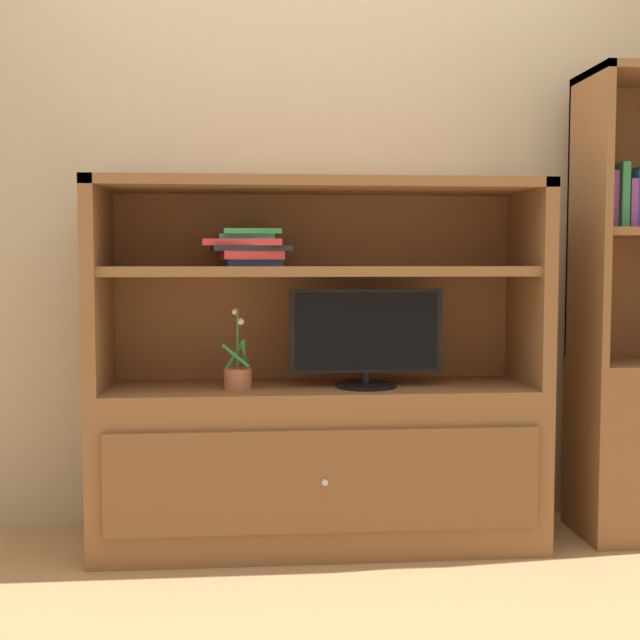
{
  "coord_description": "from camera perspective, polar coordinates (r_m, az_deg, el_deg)",
  "views": [
    {
      "loc": [
        -0.26,
        -2.72,
        1.07
      ],
      "look_at": [
        0.0,
        0.35,
        0.85
      ],
      "focal_mm": 47.51,
      "sensor_mm": 36.0,
      "label": 1
    }
  ],
  "objects": [
    {
      "name": "tv_monitor",
      "position": [
        3.12,
        3.13,
        -1.19
      ],
      "size": [
        0.56,
        0.23,
        0.36
      ],
      "color": "black",
      "rests_on": "media_console"
    },
    {
      "name": "media_console",
      "position": [
        3.2,
        -0.08,
        -7.12
      ],
      "size": [
        1.66,
        0.49,
        1.36
      ],
      "color": "brown",
      "rests_on": "ground_plane"
    },
    {
      "name": "potted_plant",
      "position": [
        3.09,
        -5.56,
        -3.76
      ],
      "size": [
        0.11,
        0.11,
        0.3
      ],
      "color": "#B26642",
      "rests_on": "media_console"
    },
    {
      "name": "ground_plane",
      "position": [
        2.94,
        0.61,
        -17.31
      ],
      "size": [
        8.0,
        8.0,
        0.0
      ],
      "primitive_type": "plane",
      "color": "tan"
    },
    {
      "name": "upright_book_row",
      "position": [
        3.44,
        19.82,
        7.65
      ],
      "size": [
        0.19,
        0.17,
        0.24
      ],
      "color": "purple",
      "rests_on": "bookshelf_tall"
    },
    {
      "name": "bookshelf_tall",
      "position": [
        3.51,
        20.65,
        -4.05
      ],
      "size": [
        0.46,
        0.38,
        1.78
      ],
      "color": "brown",
      "rests_on": "ground_plane"
    },
    {
      "name": "painted_rear_wall",
      "position": [
        3.5,
        -0.57,
        9.45
      ],
      "size": [
        6.0,
        0.1,
        2.8
      ],
      "primitive_type": "cube",
      "color": "tan",
      "rests_on": "ground_plane"
    },
    {
      "name": "magazine_stack",
      "position": [
        3.12,
        -4.78,
        4.88
      ],
      "size": [
        0.32,
        0.36,
        0.13
      ],
      "color": "#2D519E",
      "rests_on": "media_console"
    }
  ]
}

